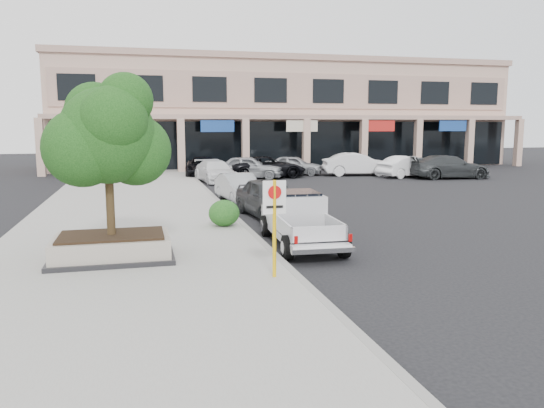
% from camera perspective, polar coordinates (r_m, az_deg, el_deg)
% --- Properties ---
extents(ground, '(120.00, 120.00, 0.00)m').
position_cam_1_polar(ground, '(15.37, 5.89, -5.50)').
color(ground, black).
rests_on(ground, ground).
extents(sidewalk, '(8.00, 52.00, 0.15)m').
position_cam_1_polar(sidewalk, '(20.33, -14.89, -2.06)').
color(sidewalk, gray).
rests_on(sidewalk, ground).
extents(curb, '(0.20, 52.00, 0.15)m').
position_cam_1_polar(curb, '(20.64, -3.87, -1.63)').
color(curb, gray).
rests_on(curb, ground).
extents(strip_mall, '(40.55, 12.43, 9.50)m').
position_cam_1_polar(strip_mall, '(49.71, 1.27, 9.74)').
color(strip_mall, '#CA9C8E').
rests_on(strip_mall, ground).
extents(planter, '(3.20, 2.20, 0.68)m').
position_cam_1_polar(planter, '(14.83, -16.81, -4.46)').
color(planter, black).
rests_on(planter, sidewalk).
extents(planter_tree, '(2.90, 2.55, 4.00)m').
position_cam_1_polar(planter_tree, '(14.62, -16.76, 6.99)').
color(planter_tree, '#2F2312').
rests_on(planter_tree, planter).
extents(no_parking_sign, '(0.55, 0.09, 2.30)m').
position_cam_1_polar(no_parking_sign, '(12.33, 0.26, -1.20)').
color(no_parking_sign, yellow).
rests_on(no_parking_sign, sidewalk).
extents(hedge, '(1.10, 0.99, 0.93)m').
position_cam_1_polar(hedge, '(18.79, -5.18, -0.98)').
color(hedge, '#124115').
rests_on(hedge, sidewalk).
extents(pickup_truck, '(2.13, 5.14, 1.59)m').
position_cam_1_polar(pickup_truck, '(16.35, 3.16, -1.76)').
color(pickup_truck, silver).
rests_on(pickup_truck, ground).
extents(curb_car_a, '(2.38, 4.81, 1.58)m').
position_cam_1_polar(curb_car_a, '(21.37, -0.19, 0.67)').
color(curb_car_a, '#2A2C2E').
rests_on(curb_car_a, ground).
extents(curb_car_b, '(1.89, 4.26, 1.36)m').
position_cam_1_polar(curb_car_b, '(25.77, -3.56, 1.76)').
color(curb_car_b, '#989CA0').
rests_on(curb_car_b, ground).
extents(curb_car_c, '(2.56, 5.04, 1.40)m').
position_cam_1_polar(curb_car_c, '(34.65, -6.10, 3.51)').
color(curb_car_c, white).
rests_on(curb_car_c, ground).
extents(curb_car_d, '(2.94, 5.30, 1.40)m').
position_cam_1_polar(curb_car_d, '(38.66, -7.48, 4.01)').
color(curb_car_d, black).
rests_on(curb_car_d, ground).
extents(lot_car_a, '(5.05, 3.40, 1.60)m').
position_cam_1_polar(lot_car_a, '(36.61, -2.51, 3.97)').
color(lot_car_a, '#ABAFB3').
rests_on(lot_car_a, ground).
extents(lot_car_b, '(5.22, 2.50, 1.65)m').
position_cam_1_polar(lot_car_b, '(39.49, 9.15, 4.25)').
color(lot_car_b, silver).
rests_on(lot_car_b, ground).
extents(lot_car_c, '(5.72, 2.71, 1.61)m').
position_cam_1_polar(lot_car_c, '(38.81, 18.55, 3.81)').
color(lot_car_c, '#2E3133').
rests_on(lot_car_c, ground).
extents(lot_car_d, '(5.49, 2.62, 1.51)m').
position_cam_1_polar(lot_car_d, '(37.34, -0.53, 4.01)').
color(lot_car_d, black).
rests_on(lot_car_d, ground).
extents(lot_car_e, '(4.58, 3.25, 1.45)m').
position_cam_1_polar(lot_car_e, '(39.43, 2.36, 4.19)').
color(lot_car_e, '#A2A5AA').
rests_on(lot_car_e, ground).
extents(lot_car_f, '(4.84, 2.74, 1.51)m').
position_cam_1_polar(lot_car_f, '(38.94, 14.47, 3.92)').
color(lot_car_f, white).
rests_on(lot_car_f, ground).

